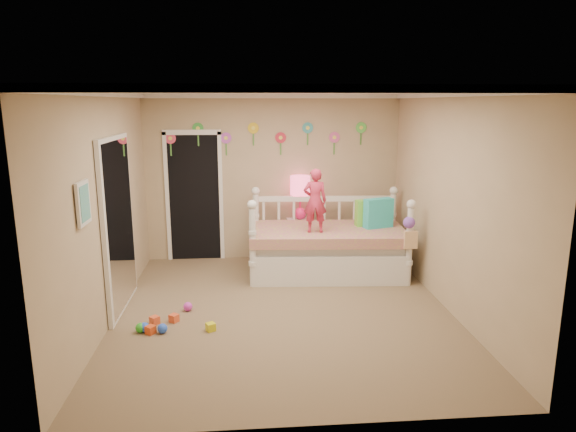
{
  "coord_description": "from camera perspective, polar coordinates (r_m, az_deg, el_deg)",
  "views": [
    {
      "loc": [
        -0.44,
        -5.74,
        2.48
      ],
      "look_at": [
        0.1,
        0.6,
        1.05
      ],
      "focal_mm": 31.62,
      "sensor_mm": 36.0,
      "label": 1
    }
  ],
  "objects": [
    {
      "name": "flower_decals",
      "position": [
        8.0,
        -2.37,
        8.79
      ],
      "size": [
        3.4,
        0.02,
        0.5
      ],
      "primitive_type": null,
      "color": "#B2668C",
      "rests_on": "back_wall"
    },
    {
      "name": "nightstand",
      "position": [
        8.14,
        1.35,
        -2.64
      ],
      "size": [
        0.42,
        0.34,
        0.66
      ],
      "primitive_type": "cube",
      "rotation": [
        0.0,
        0.0,
        0.09
      ],
      "color": "white",
      "rests_on": "floor"
    },
    {
      "name": "crown_molding",
      "position": [
        5.75,
        -0.5,
        13.57
      ],
      "size": [
        4.0,
        4.5,
        0.06
      ],
      "primitive_type": null,
      "color": "white",
      "rests_on": "ceiling"
    },
    {
      "name": "pillow_lime",
      "position": [
        7.61,
        9.13,
        0.35
      ],
      "size": [
        0.42,
        0.19,
        0.39
      ],
      "primitive_type": "cube",
      "rotation": [
        0.0,
        0.0,
        0.09
      ],
      "color": "#7CE144",
      "rests_on": "daybed"
    },
    {
      "name": "ceiling",
      "position": [
        5.76,
        -0.5,
        13.87
      ],
      "size": [
        4.0,
        4.5,
        0.01
      ],
      "primitive_type": "cube",
      "color": "white",
      "rests_on": "floor"
    },
    {
      "name": "floor",
      "position": [
        6.26,
        -0.46,
        -10.65
      ],
      "size": [
        4.0,
        4.5,
        0.01
      ],
      "primitive_type": "cube",
      "color": "#7F684C",
      "rests_on": "ground"
    },
    {
      "name": "table_lamp",
      "position": [
        7.97,
        1.38,
        2.86
      ],
      "size": [
        0.32,
        0.32,
        0.69
      ],
      "color": "#FB2170",
      "rests_on": "nightstand"
    },
    {
      "name": "pillow_turquoise",
      "position": [
        7.51,
        10.13,
        0.32
      ],
      "size": [
        0.45,
        0.27,
        0.43
      ],
      "primitive_type": "cube",
      "rotation": [
        0.0,
        0.0,
        0.31
      ],
      "color": "#26BEBC",
      "rests_on": "daybed"
    },
    {
      "name": "right_wall",
      "position": [
        6.34,
        17.85,
        1.34
      ],
      "size": [
        0.01,
        4.5,
        2.6
      ],
      "primitive_type": "cube",
      "color": "tan",
      "rests_on": "floor"
    },
    {
      "name": "back_wall",
      "position": [
        8.09,
        -1.7,
        4.27
      ],
      "size": [
        4.0,
        0.01,
        2.6
      ],
      "primitive_type": "cube",
      "color": "tan",
      "rests_on": "floor"
    },
    {
      "name": "left_wall",
      "position": [
        6.06,
        -19.69,
        0.7
      ],
      "size": [
        0.01,
        4.5,
        2.6
      ],
      "primitive_type": "cube",
      "color": "tan",
      "rests_on": "floor"
    },
    {
      "name": "hanging_bag",
      "position": [
        7.03,
        13.45,
        -1.95
      ],
      "size": [
        0.2,
        0.16,
        0.36
      ],
      "primitive_type": null,
      "color": "beige",
      "rests_on": "daybed"
    },
    {
      "name": "closet_doorway",
      "position": [
        8.14,
        -10.5,
        2.23
      ],
      "size": [
        0.9,
        0.04,
        2.07
      ],
      "primitive_type": "cube",
      "color": "black",
      "rests_on": "back_wall"
    },
    {
      "name": "mirror_closet",
      "position": [
        6.39,
        -18.51,
        -0.93
      ],
      "size": [
        0.07,
        1.3,
        2.1
      ],
      "primitive_type": "cube",
      "color": "white",
      "rests_on": "left_wall"
    },
    {
      "name": "toy_scatter",
      "position": [
        6.21,
        -12.04,
        -10.62
      ],
      "size": [
        0.97,
        1.4,
        0.11
      ],
      "primitive_type": null,
      "rotation": [
        0.0,
        0.0,
        -0.14
      ],
      "color": "#996666",
      "rests_on": "floor"
    },
    {
      "name": "wall_picture",
      "position": [
        5.16,
        -22.05,
        1.36
      ],
      "size": [
        0.05,
        0.34,
        0.42
      ],
      "primitive_type": "cube",
      "color": "white",
      "rests_on": "left_wall"
    },
    {
      "name": "child",
      "position": [
        7.09,
        3.06,
        1.73
      ],
      "size": [
        0.34,
        0.24,
        0.91
      ],
      "primitive_type": "imported",
      "rotation": [
        0.0,
        0.0,
        3.08
      ],
      "color": "#D02F4F",
      "rests_on": "daybed"
    },
    {
      "name": "daybed",
      "position": [
        7.43,
        4.47,
        -1.91
      ],
      "size": [
        2.34,
        1.36,
        1.23
      ],
      "primitive_type": null,
      "rotation": [
        0.0,
        0.0,
        -0.07
      ],
      "color": "white",
      "rests_on": "floor"
    }
  ]
}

